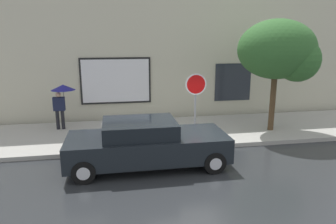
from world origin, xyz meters
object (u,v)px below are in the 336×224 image
(parked_car, at_px, (146,144))
(pedestrian_with_umbrella, at_px, (62,94))
(fire_hydrant, at_px, (105,133))
(street_tree, at_px, (281,52))
(stop_sign, at_px, (196,94))

(parked_car, relative_size, pedestrian_with_umbrella, 2.58)
(fire_hydrant, xyz_separation_m, street_tree, (6.71, 0.50, 2.72))
(fire_hydrant, distance_m, street_tree, 7.26)
(pedestrian_with_umbrella, relative_size, street_tree, 0.42)
(parked_car, distance_m, pedestrian_with_umbrella, 5.04)
(pedestrian_with_umbrella, distance_m, street_tree, 8.73)
(fire_hydrant, height_order, street_tree, street_tree)
(parked_car, relative_size, street_tree, 1.09)
(pedestrian_with_umbrella, bearing_deg, fire_hydrant, -52.40)
(stop_sign, bearing_deg, fire_hydrant, 178.69)
(street_tree, xyz_separation_m, stop_sign, (-3.49, -0.57, -1.41))
(pedestrian_with_umbrella, height_order, street_tree, street_tree)
(fire_hydrant, height_order, pedestrian_with_umbrella, pedestrian_with_umbrella)
(stop_sign, bearing_deg, pedestrian_with_umbrella, 155.21)
(parked_car, relative_size, fire_hydrant, 5.82)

